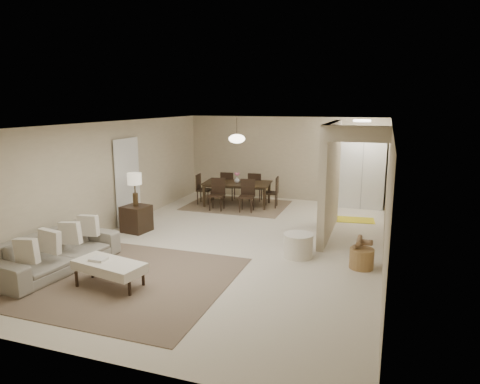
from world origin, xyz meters
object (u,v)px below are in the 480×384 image
at_px(pantry_cabinet, 363,170).
at_px(dining_table, 237,194).
at_px(side_table, 136,219).
at_px(ottoman_bench, 109,267).
at_px(round_pouf, 298,245).
at_px(sofa, 57,252).
at_px(wicker_basket, 362,258).

distance_m(pantry_cabinet, dining_table, 3.61).
relative_size(pantry_cabinet, side_table, 3.49).
relative_size(pantry_cabinet, ottoman_bench, 1.67).
bearing_deg(ottoman_bench, round_pouf, 52.80).
height_order(sofa, round_pouf, sofa).
bearing_deg(round_pouf, pantry_cabinet, 78.78).
bearing_deg(dining_table, round_pouf, -61.41).
height_order(sofa, side_table, sofa).
xyz_separation_m(sofa, round_pouf, (3.90, 2.03, -0.11)).
xyz_separation_m(pantry_cabinet, side_table, (-4.75, -4.11, -0.75)).
bearing_deg(wicker_basket, dining_table, 134.31).
bearing_deg(side_table, ottoman_bench, -65.78).
height_order(pantry_cabinet, wicker_basket, pantry_cabinet).
height_order(side_table, dining_table, dining_table).
xyz_separation_m(wicker_basket, dining_table, (-3.68, 3.77, 0.15)).
distance_m(sofa, ottoman_bench, 1.33).
xyz_separation_m(ottoman_bench, dining_table, (0.11, 5.89, -0.00)).
height_order(round_pouf, wicker_basket, round_pouf).
relative_size(ottoman_bench, dining_table, 0.66).
bearing_deg(sofa, ottoman_bench, -96.81).
distance_m(sofa, round_pouf, 4.40).
bearing_deg(ottoman_bench, sofa, 177.87).
xyz_separation_m(pantry_cabinet, sofa, (-4.80, -6.58, -0.72)).
height_order(round_pouf, dining_table, dining_table).
height_order(side_table, round_pouf, side_table).
distance_m(round_pouf, wicker_basket, 1.21).
distance_m(pantry_cabinet, round_pouf, 4.71).
xyz_separation_m(ottoman_bench, wicker_basket, (3.79, 2.12, -0.16)).
xyz_separation_m(pantry_cabinet, dining_table, (-3.39, -0.99, -0.71)).
bearing_deg(side_table, dining_table, 66.50).
xyz_separation_m(sofa, side_table, (0.05, 2.47, -0.03)).
bearing_deg(sofa, wicker_basket, -64.07).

